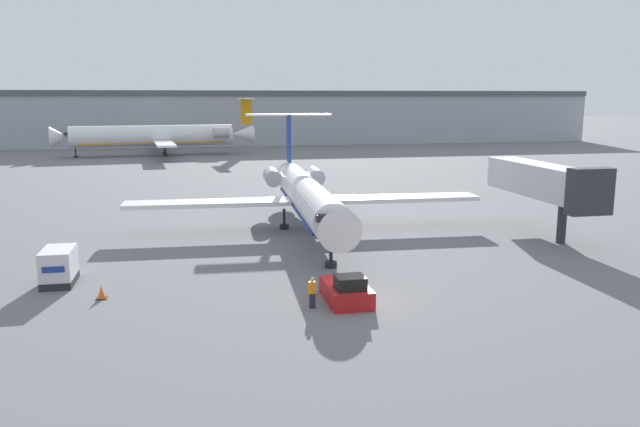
# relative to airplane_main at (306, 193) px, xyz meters

# --- Properties ---
(ground_plane) EXTENTS (600.00, 600.00, 0.00)m
(ground_plane) POSITION_rel_airplane_main_xyz_m (-0.69, -19.26, -3.15)
(ground_plane) COLOR slate
(terminal_building) EXTENTS (180.00, 16.80, 12.64)m
(terminal_building) POSITION_rel_airplane_main_xyz_m (-0.69, 100.74, 3.19)
(terminal_building) COLOR #9EA3AD
(terminal_building) RESTS_ON ground
(airplane_main) EXTENTS (30.16, 29.42, 9.47)m
(airplane_main) POSITION_rel_airplane_main_xyz_m (0.00, 0.00, 0.00)
(airplane_main) COLOR white
(airplane_main) RESTS_ON ground
(pushback_tug) EXTENTS (2.25, 4.00, 1.69)m
(pushback_tug) POSITION_rel_airplane_main_xyz_m (-1.25, -19.09, -2.54)
(pushback_tug) COLOR #B21919
(pushback_tug) RESTS_ON ground
(luggage_cart) EXTENTS (1.78, 3.11, 2.18)m
(luggage_cart) POSITION_rel_airplane_main_xyz_m (-17.47, -12.32, -2.07)
(luggage_cart) COLOR #232326
(luggage_cart) RESTS_ON ground
(worker_near_tug) EXTENTS (0.40, 0.24, 1.72)m
(worker_near_tug) POSITION_rel_airplane_main_xyz_m (-3.31, -19.77, -2.26)
(worker_near_tug) COLOR #232838
(worker_near_tug) RESTS_ON ground
(traffic_cone_left) EXTENTS (0.60, 0.60, 0.75)m
(traffic_cone_left) POSITION_rel_airplane_main_xyz_m (-14.62, -15.81, -2.80)
(traffic_cone_left) COLOR black
(traffic_cone_left) RESTS_ON ground
(airplane_parked_far_left) EXTENTS (38.07, 33.83, 10.95)m
(airplane_parked_far_left) POSITION_rel_airplane_main_xyz_m (-15.56, 73.46, 0.68)
(airplane_parked_far_left) COLOR white
(airplane_parked_far_left) RESTS_ON ground
(jet_bridge) EXTENTS (3.20, 13.76, 6.19)m
(jet_bridge) POSITION_rel_airplane_main_xyz_m (18.48, -5.97, 1.30)
(jet_bridge) COLOR #2D2D33
(jet_bridge) RESTS_ON ground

